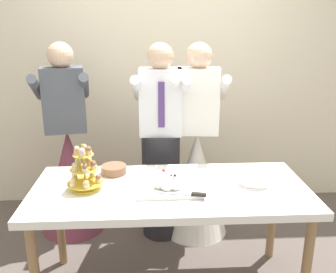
# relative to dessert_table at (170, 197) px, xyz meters

# --- Properties ---
(rear_wall) EXTENTS (5.20, 0.10, 2.90)m
(rear_wall) POSITION_rel_dessert_table_xyz_m (0.00, 1.47, 0.75)
(rear_wall) COLOR beige
(rear_wall) RESTS_ON ground_plane
(dessert_table) EXTENTS (1.80, 0.80, 0.78)m
(dessert_table) POSITION_rel_dessert_table_xyz_m (0.00, 0.00, 0.00)
(dessert_table) COLOR white
(dessert_table) RESTS_ON ground_plane
(cupcake_stand) EXTENTS (0.23, 0.23, 0.31)m
(cupcake_stand) POSITION_rel_dessert_table_xyz_m (-0.55, -0.00, 0.20)
(cupcake_stand) COLOR gold
(cupcake_stand) RESTS_ON dessert_table
(main_cake_tray) EXTENTS (0.43, 0.33, 0.12)m
(main_cake_tray) POSITION_rel_dessert_table_xyz_m (-0.01, -0.04, 0.11)
(main_cake_tray) COLOR silver
(main_cake_tray) RESTS_ON dessert_table
(plate_stack) EXTENTS (0.19, 0.19, 0.09)m
(plate_stack) POSITION_rel_dessert_table_xyz_m (0.56, 0.01, 0.12)
(plate_stack) COLOR white
(plate_stack) RESTS_ON dessert_table
(round_cake) EXTENTS (0.24, 0.24, 0.07)m
(round_cake) POSITION_rel_dessert_table_xyz_m (-0.39, 0.23, 0.11)
(round_cake) COLOR white
(round_cake) RESTS_ON dessert_table
(person_groom) EXTENTS (0.47, 0.50, 1.66)m
(person_groom) POSITION_rel_dessert_table_xyz_m (-0.04, 0.72, 0.05)
(person_groom) COLOR #232328
(person_groom) RESTS_ON ground_plane
(person_bride) EXTENTS (0.56, 0.56, 1.66)m
(person_bride) POSITION_rel_dessert_table_xyz_m (0.27, 0.74, -0.12)
(person_bride) COLOR white
(person_bride) RESTS_ON ground_plane
(person_guest) EXTENTS (0.56, 0.56, 1.66)m
(person_guest) POSITION_rel_dessert_table_xyz_m (-0.83, 0.85, -0.12)
(person_guest) COLOR brown
(person_guest) RESTS_ON ground_plane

